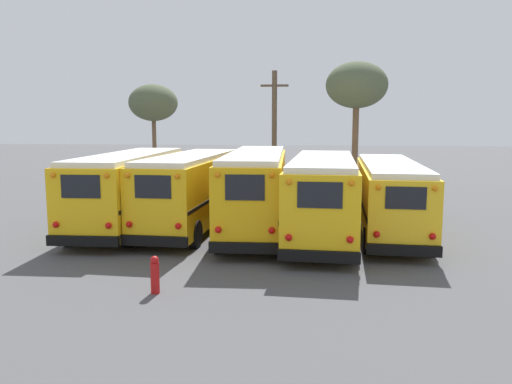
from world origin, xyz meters
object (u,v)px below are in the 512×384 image
Objects in this scene: fire_hydrant at (155,274)px; school_bus_4 at (389,194)px; school_bus_0 at (131,187)px; bare_tree_0 at (357,86)px; utility_pole at (274,130)px; school_bus_2 at (256,187)px; school_bus_3 at (323,194)px; school_bus_1 at (192,188)px; bare_tree_1 at (153,103)px.

school_bus_4 is at bearing 49.18° from fire_hydrant.
school_bus_0 is 16.15m from bare_tree_0.
school_bus_4 is 12.95m from utility_pole.
school_bus_2 is 13.22m from bare_tree_0.
school_bus_4 is at bearing 25.82° from school_bus_3.
bare_tree_0 is at bearing 70.27° from fire_hydrant.
bare_tree_0 reaches higher than fire_hydrant.
bare_tree_0 reaches higher than utility_pole.
school_bus_1 is at bearing -103.26° from utility_pole.
school_bus_4 is at bearing -42.07° from bare_tree_1.
bare_tree_1 reaches higher than school_bus_1.
school_bus_2 is 8.70m from fire_hydrant.
school_bus_1 is (2.80, -0.21, -0.01)m from school_bus_0.
bare_tree_1 is at bearing 172.13° from bare_tree_0.
school_bus_1 reaches higher than fire_hydrant.
school_bus_0 reaches higher than school_bus_3.
bare_tree_0 is (-0.47, 10.86, 5.20)m from school_bus_4.
bare_tree_1 is at bearing 102.82° from school_bus_0.
bare_tree_1 reaches higher than school_bus_3.
school_bus_4 is 12.05m from bare_tree_0.
school_bus_3 is at bearing -100.78° from bare_tree_0.
school_bus_1 is 14.61m from bare_tree_0.
bare_tree_1 is at bearing 123.25° from school_bus_2.
school_bus_0 is 10.11× the size of fire_hydrant.
bare_tree_1 is (-8.49, 1.35, 1.82)m from utility_pole.
bare_tree_1 is at bearing 128.76° from school_bus_3.
utility_pole is at bearing 76.74° from school_bus_1.
school_bus_4 is 1.49× the size of bare_tree_1.
bare_tree_1 is 23.04m from fire_hydrant.
school_bus_0 is 0.98× the size of school_bus_4.
school_bus_2 reaches higher than school_bus_3.
school_bus_1 is 1.22× the size of utility_pole.
utility_pole is (-0.04, 11.66, 2.23)m from school_bus_2.
school_bus_1 is 12.26m from utility_pole.
school_bus_4 is at bearing -87.50° from bare_tree_0.
bare_tree_1 reaches higher than school_bus_0.
bare_tree_0 is (2.33, 12.22, 5.06)m from school_bus_3.
bare_tree_0 is (7.93, 11.18, 5.05)m from school_bus_1.
fire_hydrant is (-1.87, -8.39, -1.30)m from school_bus_2.
bare_tree_0 is at bearing 54.66° from school_bus_1.
bare_tree_1 is at bearing 107.28° from fire_hydrant.
fire_hydrant is at bearing -130.82° from school_bus_4.
bare_tree_0 is 8.05× the size of fire_hydrant.
bare_tree_0 is (5.16, -0.54, 2.75)m from utility_pole.
bare_tree_1 is 6.94× the size of fire_hydrant.
bare_tree_1 is (-8.53, 13.00, 4.05)m from school_bus_2.
utility_pole is at bearing 174.04° from bare_tree_0.
bare_tree_1 is (-11.33, 14.10, 4.13)m from school_bus_3.
utility_pole is at bearing -9.02° from bare_tree_1.
school_bus_2 is (2.80, 0.06, 0.07)m from school_bus_1.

